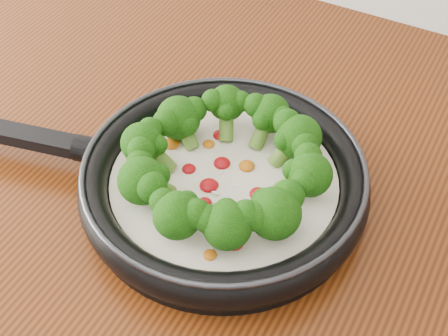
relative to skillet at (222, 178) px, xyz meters
The scene contains 1 object.
skillet is the anchor object (origin of this frame).
Camera 1 is at (0.10, 0.62, 1.45)m, focal length 51.91 mm.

